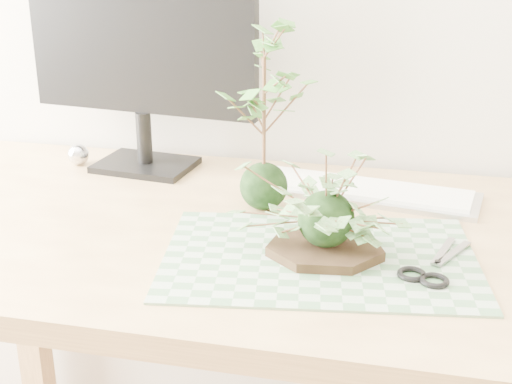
{
  "coord_description": "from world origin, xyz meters",
  "views": [
    {
      "loc": [
        0.22,
        0.17,
        1.23
      ],
      "look_at": [
        0.0,
        1.14,
        0.84
      ],
      "focal_mm": 50.0,
      "sensor_mm": 36.0,
      "label": 1
    }
  ],
  "objects_px": {
    "desk": "(318,281)",
    "ivy_kokedama": "(327,194)",
    "monitor": "(140,49)",
    "keyboard": "(362,190)",
    "maple_kokedama": "(264,70)"
  },
  "relations": [
    {
      "from": "ivy_kokedama",
      "to": "keyboard",
      "type": "height_order",
      "value": "ivy_kokedama"
    },
    {
      "from": "ivy_kokedama",
      "to": "monitor",
      "type": "height_order",
      "value": "monitor"
    },
    {
      "from": "desk",
      "to": "ivy_kokedama",
      "type": "distance_m",
      "value": 0.21
    },
    {
      "from": "maple_kokedama",
      "to": "monitor",
      "type": "height_order",
      "value": "monitor"
    },
    {
      "from": "desk",
      "to": "keyboard",
      "type": "height_order",
      "value": "keyboard"
    },
    {
      "from": "desk",
      "to": "monitor",
      "type": "bearing_deg",
      "value": 147.54
    },
    {
      "from": "maple_kokedama",
      "to": "desk",
      "type": "bearing_deg",
      "value": -37.14
    },
    {
      "from": "keyboard",
      "to": "monitor",
      "type": "bearing_deg",
      "value": -179.09
    },
    {
      "from": "ivy_kokedama",
      "to": "maple_kokedama",
      "type": "bearing_deg",
      "value": 128.55
    },
    {
      "from": "desk",
      "to": "keyboard",
      "type": "bearing_deg",
      "value": 75.1
    },
    {
      "from": "desk",
      "to": "ivy_kokedama",
      "type": "xyz_separation_m",
      "value": [
        0.02,
        -0.08,
        0.19
      ]
    },
    {
      "from": "desk",
      "to": "ivy_kokedama",
      "type": "height_order",
      "value": "ivy_kokedama"
    },
    {
      "from": "keyboard",
      "to": "monitor",
      "type": "height_order",
      "value": "monitor"
    },
    {
      "from": "desk",
      "to": "ivy_kokedama",
      "type": "relative_size",
      "value": 5.18
    },
    {
      "from": "desk",
      "to": "monitor",
      "type": "distance_m",
      "value": 0.58
    }
  ]
}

